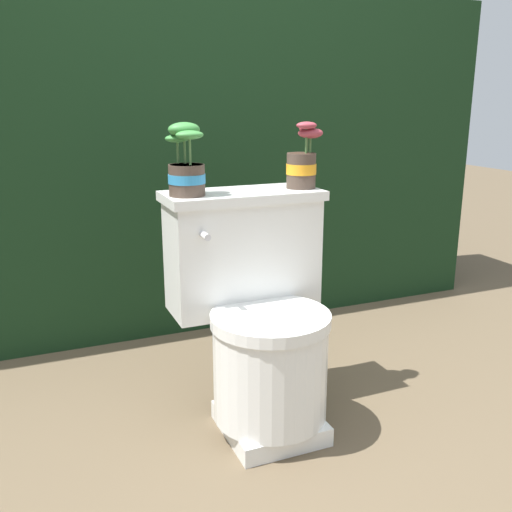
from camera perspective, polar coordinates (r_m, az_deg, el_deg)
ground_plane at (r=1.87m, az=2.91°, el=-17.59°), size 12.00×12.00×0.00m
hedge_backdrop at (r=2.74m, az=-8.23°, el=9.44°), size 2.96×0.61×1.48m
toilet at (r=1.81m, az=0.13°, el=-5.87°), size 0.51×0.52×0.74m
potted_plant_left at (r=1.74m, az=-7.00°, el=8.77°), size 0.11×0.12×0.22m
potted_plant_midleft at (r=1.88m, az=4.67°, el=9.27°), size 0.12×0.10×0.21m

